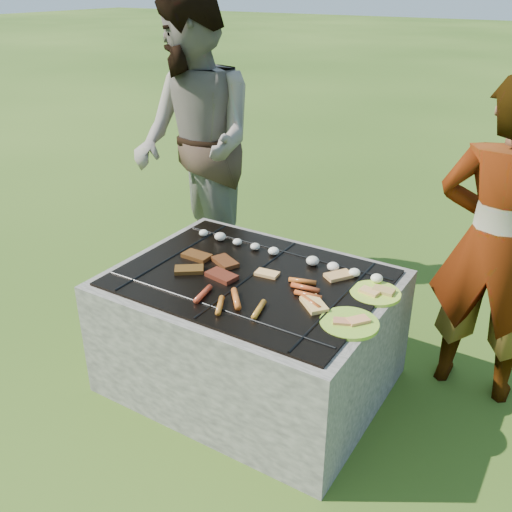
% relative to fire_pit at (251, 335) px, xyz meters
% --- Properties ---
extents(lawn, '(60.00, 60.00, 0.00)m').
position_rel_fire_pit_xyz_m(lawn, '(0.00, 0.00, -0.28)').
color(lawn, '#244110').
rests_on(lawn, ground).
extents(fire_pit, '(1.30, 1.00, 0.62)m').
position_rel_fire_pit_xyz_m(fire_pit, '(0.00, 0.00, 0.00)').
color(fire_pit, gray).
rests_on(fire_pit, ground).
extents(mushrooms, '(1.05, 0.06, 0.04)m').
position_rel_fire_pit_xyz_m(mushrooms, '(0.05, 0.27, 0.35)').
color(mushrooms, beige).
rests_on(mushrooms, fire_pit).
extents(pork_slabs, '(0.38, 0.30, 0.02)m').
position_rel_fire_pit_xyz_m(pork_slabs, '(-0.22, -0.03, 0.34)').
color(pork_slabs, brown).
rests_on(pork_slabs, fire_pit).
extents(sausages, '(0.53, 0.47, 0.03)m').
position_rel_fire_pit_xyz_m(sausages, '(0.16, -0.15, 0.34)').
color(sausages, '#BA731E').
rests_on(sausages, fire_pit).
extents(bread_on_grate, '(0.46, 0.45, 0.02)m').
position_rel_fire_pit_xyz_m(bread_on_grate, '(0.30, 0.05, 0.34)').
color(bread_on_grate, '#FBE780').
rests_on(bread_on_grate, fire_pit).
extents(plate_far, '(0.30, 0.30, 0.03)m').
position_rel_fire_pit_xyz_m(plate_far, '(0.56, 0.17, 0.33)').
color(plate_far, yellow).
rests_on(plate_far, fire_pit).
extents(plate_near, '(0.30, 0.30, 0.03)m').
position_rel_fire_pit_xyz_m(plate_near, '(0.56, -0.12, 0.33)').
color(plate_near, '#BDE035').
rests_on(plate_near, fire_pit).
extents(cook, '(0.58, 0.38, 1.57)m').
position_rel_fire_pit_xyz_m(cook, '(0.97, 0.58, 0.50)').
color(cook, gray).
rests_on(cook, ground).
extents(bystander, '(1.15, 1.08, 1.87)m').
position_rel_fire_pit_xyz_m(bystander, '(-0.91, 0.78, 0.65)').
color(bystander, gray).
rests_on(bystander, ground).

